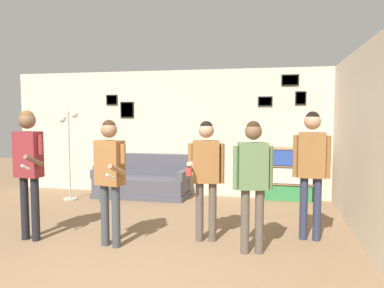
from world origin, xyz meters
TOP-DOWN VIEW (x-y plane):
  - wall_back at (0.00, 4.77)m, footprint 8.24×0.08m
  - wall_right at (2.95, 2.37)m, footprint 0.06×7.14m
  - couch at (-0.97, 4.35)m, footprint 1.98×0.80m
  - bookshelf at (2.06, 4.55)m, footprint 1.12×0.30m
  - floor_lamp at (-2.31, 3.75)m, footprint 0.42×0.28m
  - person_player_foreground_left at (-1.54, 1.38)m, footprint 0.50×0.50m
  - person_player_foreground_center at (-0.34, 1.38)m, footprint 0.49×0.52m
  - person_watcher_holding_cup at (0.86, 1.86)m, footprint 0.50×0.46m
  - person_spectator_near_bookshelf at (1.51, 1.53)m, footprint 0.49×0.27m
  - person_spectator_far_right at (2.28, 2.22)m, footprint 0.50×0.23m
  - bottle_on_floor at (-1.60, 3.69)m, footprint 0.07×0.07m
  - drinking_cup at (2.30, 4.55)m, footprint 0.08×0.08m

SIDE VIEW (x-z plane):
  - bottle_on_floor at x=-1.60m, z-range -0.03..0.22m
  - couch at x=-0.97m, z-range -0.15..0.74m
  - bookshelf at x=2.06m, z-range 0.00..1.08m
  - person_watcher_holding_cup at x=0.86m, z-range 0.19..1.85m
  - person_spectator_near_bookshelf at x=1.51m, z-range 0.19..1.86m
  - person_player_foreground_center at x=-0.34m, z-range 0.19..1.88m
  - person_spectator_far_right at x=2.28m, z-range 0.22..2.01m
  - drinking_cup at x=2.30m, z-range 1.08..1.17m
  - person_player_foreground_left at x=-1.54m, z-range 0.22..2.03m
  - floor_lamp at x=-2.31m, z-range 0.27..2.09m
  - wall_right at x=2.95m, z-range 0.00..2.70m
  - wall_back at x=0.00m, z-range 0.01..2.71m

